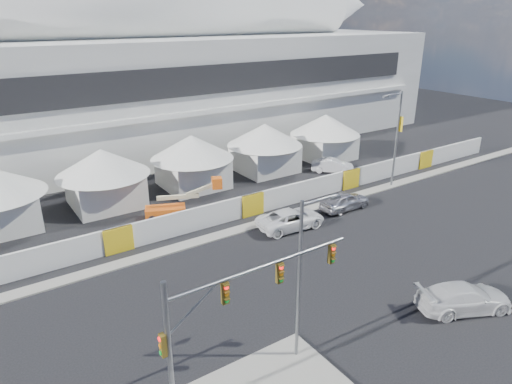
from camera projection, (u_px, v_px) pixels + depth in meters
ground at (304, 324)px, 26.31m from camera, size 160.00×160.00×0.00m
far_curb at (378, 189)px, 46.33m from camera, size 80.00×1.20×0.12m
stadium at (155, 73)px, 59.43m from camera, size 80.00×24.80×21.98m
tent_row at (150, 164)px, 43.95m from camera, size 53.40×8.40×5.40m
hoarding_fence at (252, 204)px, 40.26m from camera, size 70.00×0.25×2.00m
scaffold_tower at (381, 83)px, 75.83m from camera, size 4.40×4.40×12.00m
sedan_silver at (345, 201)px, 41.45m from camera, size 2.04×4.97×1.68m
pickup_curb at (291, 219)px, 37.88m from camera, size 3.15×6.03×1.62m
pickup_near at (464, 298)px, 27.35m from camera, size 4.47×6.21×1.67m
lot_car_a at (333, 166)px, 51.26m from camera, size 4.42×4.47×1.54m
traffic_mast at (215, 327)px, 19.74m from camera, size 9.87×0.68×6.97m
streetlight_median at (303, 270)px, 22.13m from camera, size 2.40×0.24×8.67m
streetlight_curb at (396, 133)px, 45.24m from camera, size 2.89×0.65×9.77m
boom_lift at (172, 207)px, 39.98m from camera, size 7.02×2.73×3.43m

